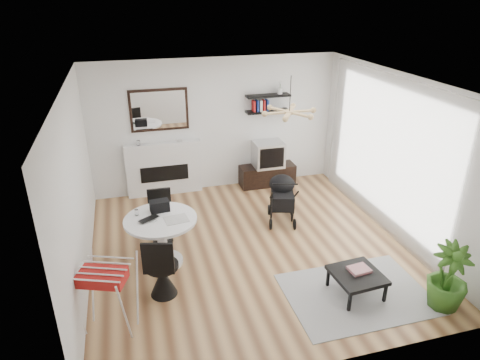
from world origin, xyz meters
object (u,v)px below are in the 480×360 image
object	(u,v)px
crt_tv	(268,154)
potted_plant	(448,277)
stroller	(282,200)
coffee_table	(357,276)
drying_rack	(108,297)
fireplace	(163,163)
tv_console	(267,175)
dining_table	(162,234)

from	to	relation	value
crt_tv	potted_plant	xyz separation A→B (m)	(1.01, -4.30, -0.24)
stroller	coffee_table	distance (m)	2.25
drying_rack	coffee_table	bearing A→B (deg)	17.81
fireplace	drying_rack	distance (m)	3.88
crt_tv	drying_rack	size ratio (longest dim) A/B	0.66
fireplace	potted_plant	bearing A→B (deg)	-54.49
tv_console	dining_table	world-z (taller)	dining_table
dining_table	potted_plant	size ratio (longest dim) A/B	1.15
stroller	tv_console	bearing A→B (deg)	96.88
drying_rack	coffee_table	size ratio (longest dim) A/B	1.36
fireplace	dining_table	size ratio (longest dim) A/B	2.00
dining_table	coffee_table	bearing A→B (deg)	-30.19
stroller	fireplace	bearing A→B (deg)	154.81
fireplace	drying_rack	bearing A→B (deg)	-106.20
fireplace	tv_console	world-z (taller)	fireplace
tv_console	coffee_table	distance (m)	3.78
tv_console	potted_plant	bearing A→B (deg)	-76.84
tv_console	potted_plant	size ratio (longest dim) A/B	1.26
drying_rack	fireplace	bearing A→B (deg)	95.10
dining_table	potted_plant	distance (m)	4.00
crt_tv	dining_table	bearing A→B (deg)	-136.62
crt_tv	drying_rack	xyz separation A→B (m)	(-3.25, -3.58, -0.22)
drying_rack	stroller	bearing A→B (deg)	55.51
tv_console	potted_plant	xyz separation A→B (m)	(1.01, -4.31, 0.25)
tv_console	drying_rack	distance (m)	4.84
tv_console	coffee_table	bearing A→B (deg)	-89.84
fireplace	crt_tv	bearing A→B (deg)	-3.76
crt_tv	stroller	world-z (taller)	crt_tv
dining_table	drying_rack	distance (m)	1.47
coffee_table	drying_rack	bearing A→B (deg)	176.51
fireplace	crt_tv	world-z (taller)	fireplace
crt_tv	potted_plant	size ratio (longest dim) A/B	0.65
dining_table	stroller	distance (m)	2.36
drying_rack	potted_plant	bearing A→B (deg)	11.58
stroller	coffee_table	bearing A→B (deg)	-67.42
fireplace	coffee_table	distance (m)	4.50
crt_tv	drying_rack	world-z (taller)	crt_tv
fireplace	tv_console	size ratio (longest dim) A/B	1.84
dining_table	potted_plant	world-z (taller)	potted_plant
crt_tv	drying_rack	bearing A→B (deg)	-132.23
coffee_table	fireplace	bearing A→B (deg)	119.06
crt_tv	coffee_table	bearing A→B (deg)	-89.82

